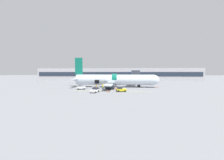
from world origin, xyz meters
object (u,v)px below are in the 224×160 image
at_px(airplane, 114,80).
at_px(baggage_cart_loading, 96,87).
at_px(ground_crew_loader_b, 110,85).
at_px(ground_crew_helper, 96,87).
at_px(ground_crew_loader_a, 103,86).
at_px(baggage_tug_mid, 95,90).
at_px(ground_crew_driver, 103,87).
at_px(ground_crew_supervisor, 103,86).
at_px(baggage_tug_lead, 121,89).
at_px(baggage_cart_queued, 81,88).

bearing_deg(airplane, baggage_cart_loading, -132.20).
distance_m(ground_crew_loader_b, ground_crew_helper, 6.46).
xyz_separation_m(airplane, ground_crew_loader_a, (-3.65, -3.56, -1.88)).
bearing_deg(ground_crew_helper, baggage_tug_mid, -81.76).
bearing_deg(baggage_tug_mid, ground_crew_driver, 79.19).
distance_m(ground_crew_loader_a, ground_crew_helper, 5.27).
bearing_deg(baggage_cart_loading, baggage_tug_mid, -80.27).
xyz_separation_m(baggage_tug_mid, ground_crew_supervisor, (0.94, 9.63, 0.26)).
relative_size(baggage_tug_lead, ground_crew_loader_b, 1.75).
bearing_deg(ground_crew_loader_b, baggage_tug_lead, -63.78).
bearing_deg(ground_crew_supervisor, baggage_tug_lead, -48.16).
distance_m(baggage_tug_lead, baggage_cart_loading, 10.79).
xyz_separation_m(baggage_tug_lead, ground_crew_loader_a, (-6.88, 8.81, 0.24)).
bearing_deg(ground_crew_loader_b, baggage_tug_mid, -104.51).
xyz_separation_m(baggage_cart_queued, ground_crew_driver, (7.19, 0.22, 0.36)).
distance_m(airplane, ground_crew_helper, 10.17).
bearing_deg(airplane, ground_crew_loader_b, -108.32).
bearing_deg(ground_crew_driver, baggage_cart_queued, -178.25).
height_order(airplane, baggage_cart_loading, airplane).
relative_size(baggage_tug_lead, ground_crew_loader_a, 1.88).
relative_size(baggage_tug_lead, baggage_cart_loading, 0.94).
bearing_deg(baggage_tug_mid, ground_crew_helper, 98.24).
relative_size(baggage_cart_queued, ground_crew_supervisor, 2.13).
height_order(airplane, baggage_tug_lead, airplane).
bearing_deg(ground_crew_helper, ground_crew_loader_a, 75.14).
distance_m(baggage_cart_queued, ground_crew_loader_b, 10.21).
relative_size(baggage_tug_lead, ground_crew_helper, 1.87).
xyz_separation_m(baggage_tug_mid, baggage_cart_queued, (-5.93, 6.39, -0.19)).
xyz_separation_m(baggage_tug_mid, ground_crew_loader_a, (0.45, 11.30, 0.24)).
xyz_separation_m(baggage_cart_queued, ground_crew_supervisor, (6.88, 3.24, 0.45)).
bearing_deg(baggage_tug_mid, baggage_tug_lead, 18.79).
bearing_deg(baggage_tug_lead, ground_crew_supervisor, 131.84).
xyz_separation_m(baggage_cart_loading, ground_crew_driver, (2.75, -2.09, 0.32)).
distance_m(baggage_tug_mid, ground_crew_loader_b, 11.78).
height_order(airplane, ground_crew_helper, airplane).
relative_size(baggage_tug_mid, ground_crew_loader_b, 1.93).
bearing_deg(ground_crew_loader_a, ground_crew_helper, -104.86).
distance_m(baggage_cart_loading, ground_crew_helper, 2.59).
relative_size(ground_crew_loader_a, ground_crew_supervisor, 0.97).
bearing_deg(baggage_tug_mid, baggage_cart_loading, 99.73).
height_order(baggage_tug_mid, baggage_cart_queued, baggage_tug_mid).
bearing_deg(ground_crew_loader_a, baggage_cart_loading, -126.73).
relative_size(ground_crew_loader_a, ground_crew_helper, 1.00).
xyz_separation_m(ground_crew_loader_a, ground_crew_driver, (0.81, -4.69, -0.06)).
distance_m(baggage_cart_queued, ground_crew_loader_a, 8.07).
xyz_separation_m(ground_crew_supervisor, ground_crew_helper, (-1.84, -3.42, -0.02)).
bearing_deg(ground_crew_supervisor, ground_crew_loader_a, 106.35).
bearing_deg(ground_crew_loader_a, baggage_tug_mid, -92.28).
bearing_deg(ground_crew_supervisor, ground_crew_loader_b, 41.36).
height_order(baggage_tug_lead, ground_crew_loader_b, ground_crew_loader_b).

